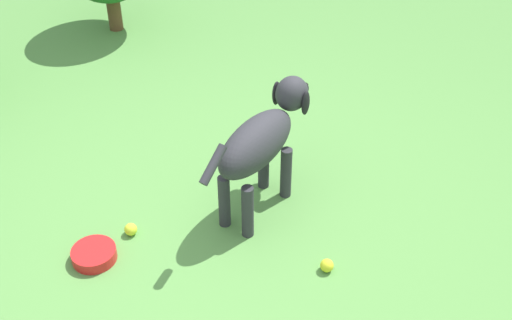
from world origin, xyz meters
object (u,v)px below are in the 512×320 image
at_px(tennis_ball_0, 131,229).
at_px(tennis_ball_1, 327,265).
at_px(dog, 262,140).
at_px(water_bowl, 94,254).

height_order(tennis_ball_0, tennis_ball_1, same).
height_order(dog, water_bowl, dog).
bearing_deg(tennis_ball_0, tennis_ball_1, -103.41).
height_order(tennis_ball_1, water_bowl, tennis_ball_1).
bearing_deg(water_bowl, tennis_ball_0, -40.44).
height_order(tennis_ball_0, water_bowl, tennis_ball_0).
relative_size(dog, tennis_ball_1, 12.58).
distance_m(dog, water_bowl, 1.01).
relative_size(tennis_ball_1, water_bowl, 0.30).
relative_size(tennis_ball_0, tennis_ball_1, 1.00).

